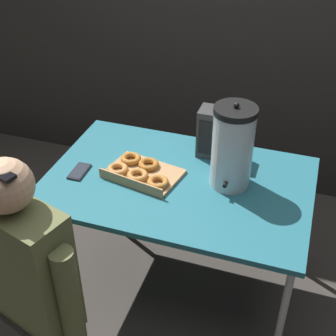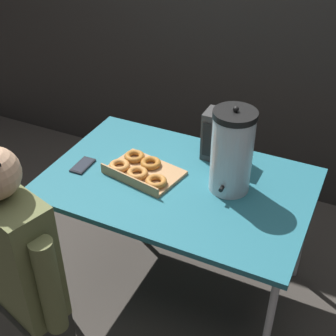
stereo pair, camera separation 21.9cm
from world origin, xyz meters
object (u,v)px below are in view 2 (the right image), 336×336
at_px(coffee_urn, 232,151).
at_px(person_seated, 21,277).
at_px(space_heater, 220,136).
at_px(donut_box, 141,170).
at_px(cell_phone, 83,165).

xyz_separation_m(coffee_urn, person_seated, (-0.63, -0.75, -0.35)).
bearing_deg(person_seated, coffee_urn, -113.28).
relative_size(coffee_urn, space_heater, 1.66).
height_order(donut_box, person_seated, person_seated).
relative_size(coffee_urn, cell_phone, 3.02).
relative_size(cell_phone, space_heater, 0.55).
distance_m(donut_box, space_heater, 0.42).
bearing_deg(donut_box, cell_phone, -155.26).
bearing_deg(coffee_urn, donut_box, -169.85).
relative_size(donut_box, space_heater, 1.52).
xyz_separation_m(space_heater, person_seated, (-0.50, -0.97, -0.28)).
distance_m(coffee_urn, space_heater, 0.26).
xyz_separation_m(donut_box, space_heater, (0.29, 0.29, 0.11)).
xyz_separation_m(coffee_urn, space_heater, (-0.13, 0.22, -0.07)).
relative_size(donut_box, coffee_urn, 0.91).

